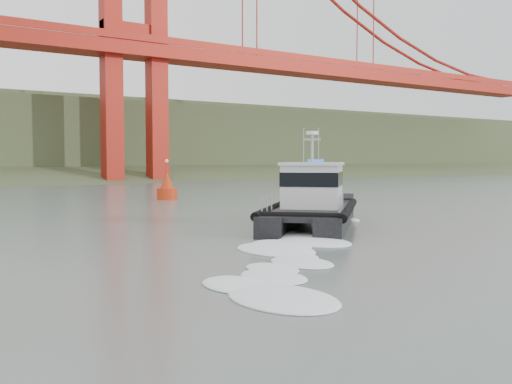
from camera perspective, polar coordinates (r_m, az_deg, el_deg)
ground at (r=22.31m, az=7.14°, el=-7.08°), size 400.00×400.00×0.00m
patrol_boat at (r=34.07m, az=5.60°, el=-0.98°), size 11.70×11.55×5.85m
nav_buoy at (r=57.03m, az=-8.90°, el=0.37°), size 2.02×2.02×4.21m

